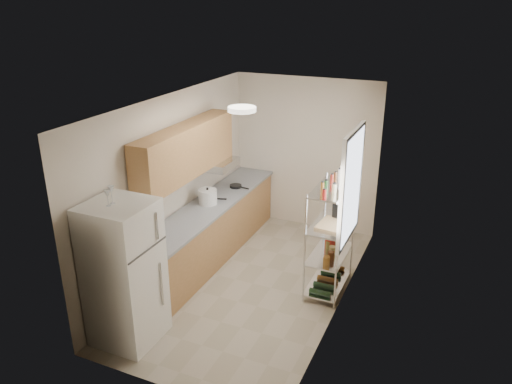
# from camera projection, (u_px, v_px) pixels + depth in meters

# --- Properties ---
(room) EXTENTS (2.52, 4.42, 2.62)m
(room) POSITION_uv_depth(u_px,v_px,m) (253.00, 199.00, 6.61)
(room) COLOR #ADA08C
(room) RESTS_ON ground
(counter_run) EXTENTS (0.63, 3.51, 0.90)m
(counter_run) POSITION_uv_depth(u_px,v_px,m) (210.00, 231.00, 7.64)
(counter_run) COLOR #B17C4B
(counter_run) RESTS_ON ground
(upper_cabinets) EXTENTS (0.33, 2.20, 0.72)m
(upper_cabinets) POSITION_uv_depth(u_px,v_px,m) (186.00, 151.00, 6.90)
(upper_cabinets) COLOR #B17C4B
(upper_cabinets) RESTS_ON room
(range_hood) EXTENTS (0.50, 0.60, 0.12)m
(range_hood) POSITION_uv_depth(u_px,v_px,m) (217.00, 164.00, 7.72)
(range_hood) COLOR #B7BABC
(range_hood) RESTS_ON room
(window) EXTENTS (0.06, 1.00, 1.46)m
(window) POSITION_uv_depth(u_px,v_px,m) (351.00, 186.00, 6.36)
(window) COLOR white
(window) RESTS_ON room
(bakers_rack) EXTENTS (0.45, 0.90, 1.73)m
(bakers_rack) POSITION_uv_depth(u_px,v_px,m) (331.00, 217.00, 6.56)
(bakers_rack) COLOR silver
(bakers_rack) RESTS_ON ground
(ceiling_dome) EXTENTS (0.34, 0.34, 0.05)m
(ceiling_dome) POSITION_uv_depth(u_px,v_px,m) (242.00, 109.00, 5.89)
(ceiling_dome) COLOR white
(ceiling_dome) RESTS_ON room
(refrigerator) EXTENTS (0.71, 0.71, 1.73)m
(refrigerator) POSITION_uv_depth(u_px,v_px,m) (124.00, 273.00, 5.69)
(refrigerator) COLOR white
(refrigerator) RESTS_ON ground
(wine_glass_a) EXTENTS (0.07, 0.07, 0.19)m
(wine_glass_a) POSITION_uv_depth(u_px,v_px,m) (108.00, 198.00, 5.27)
(wine_glass_a) COLOR silver
(wine_glass_a) RESTS_ON refrigerator
(wine_glass_b) EXTENTS (0.07, 0.07, 0.21)m
(wine_glass_b) POSITION_uv_depth(u_px,v_px,m) (112.00, 195.00, 5.33)
(wine_glass_b) COLOR silver
(wine_glass_b) RESTS_ON refrigerator
(rice_cooker) EXTENTS (0.28, 0.28, 0.22)m
(rice_cooker) POSITION_uv_depth(u_px,v_px,m) (208.00, 197.00, 7.45)
(rice_cooker) COLOR white
(rice_cooker) RESTS_ON counter_run
(frying_pan_large) EXTENTS (0.31, 0.31, 0.04)m
(frying_pan_large) POSITION_uv_depth(u_px,v_px,m) (208.00, 199.00, 7.63)
(frying_pan_large) COLOR black
(frying_pan_large) RESTS_ON counter_run
(frying_pan_small) EXTENTS (0.22, 0.22, 0.04)m
(frying_pan_small) POSITION_uv_depth(u_px,v_px,m) (236.00, 186.00, 8.12)
(frying_pan_small) COLOR black
(frying_pan_small) RESTS_ON counter_run
(cutting_board) EXTENTS (0.39, 0.48, 0.03)m
(cutting_board) POSITION_uv_depth(u_px,v_px,m) (333.00, 225.00, 6.52)
(cutting_board) COLOR tan
(cutting_board) RESTS_ON bakers_rack
(espresso_machine) EXTENTS (0.22, 0.28, 0.29)m
(espresso_machine) POSITION_uv_depth(u_px,v_px,m) (342.00, 208.00, 6.71)
(espresso_machine) COLOR black
(espresso_machine) RESTS_ON bakers_rack
(storage_bag) EXTENTS (0.12, 0.15, 0.15)m
(storage_bag) POSITION_uv_depth(u_px,v_px,m) (330.00, 242.00, 6.91)
(storage_bag) COLOR maroon
(storage_bag) RESTS_ON bakers_rack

